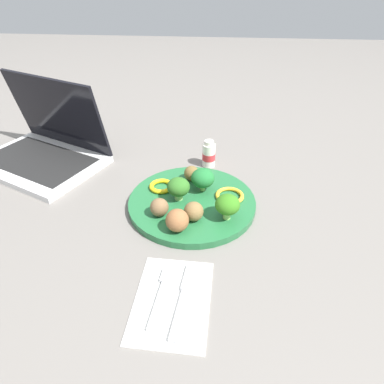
{
  "coord_description": "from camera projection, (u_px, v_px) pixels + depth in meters",
  "views": [
    {
      "loc": [
        -0.58,
        -0.05,
        0.45
      ],
      "look_at": [
        0.0,
        0.0,
        0.04
      ],
      "focal_mm": 30.73,
      "sensor_mm": 36.0,
      "label": 1
    }
  ],
  "objects": [
    {
      "name": "ground_plane",
      "position": [
        192.0,
        205.0,
        0.73
      ],
      "size": [
        4.0,
        4.0,
        0.0
      ],
      "primitive_type": "plane",
      "color": "slate"
    },
    {
      "name": "broccoli_floret_back_left",
      "position": [
        227.0,
        205.0,
        0.65
      ],
      "size": [
        0.05,
        0.05,
        0.05
      ],
      "color": "#A0D069",
      "rests_on": "plate"
    },
    {
      "name": "broccoli_floret_mid_left",
      "position": [
        203.0,
        178.0,
        0.74
      ],
      "size": [
        0.05,
        0.05,
        0.05
      ],
      "color": "#97C668",
      "rests_on": "plate"
    },
    {
      "name": "knife",
      "position": [
        184.0,
        295.0,
        0.53
      ],
      "size": [
        0.15,
        0.03,
        0.01
      ],
      "color": "silver",
      "rests_on": "napkin"
    },
    {
      "name": "pepper_ring_back_left",
      "position": [
        161.0,
        186.0,
        0.76
      ],
      "size": [
        0.08,
        0.08,
        0.01
      ],
      "primitive_type": "torus",
      "rotation": [
        0.0,
        0.0,
        3.92
      ],
      "color": "yellow",
      "rests_on": "plate"
    },
    {
      "name": "meatball_mid_right",
      "position": [
        194.0,
        211.0,
        0.66
      ],
      "size": [
        0.04,
        0.04,
        0.04
      ],
      "primitive_type": "sphere",
      "color": "brown",
      "rests_on": "plate"
    },
    {
      "name": "napkin",
      "position": [
        172.0,
        300.0,
        0.52
      ],
      "size": [
        0.17,
        0.12,
        0.01
      ],
      "primitive_type": "cube",
      "rotation": [
        0.0,
        0.0,
        -0.03
      ],
      "color": "white",
      "rests_on": "ground_plane"
    },
    {
      "name": "meatball_near_rim",
      "position": [
        159.0,
        207.0,
        0.67
      ],
      "size": [
        0.04,
        0.04,
        0.04
      ],
      "primitive_type": "sphere",
      "color": "brown",
      "rests_on": "plate"
    },
    {
      "name": "plate",
      "position": [
        192.0,
        202.0,
        0.73
      ],
      "size": [
        0.28,
        0.28,
        0.02
      ],
      "primitive_type": "cylinder",
      "color": "#236638",
      "rests_on": "ground_plane"
    },
    {
      "name": "broccoli_floret_far_rim",
      "position": [
        178.0,
        188.0,
        0.71
      ],
      "size": [
        0.05,
        0.05,
        0.05
      ],
      "color": "#98C373",
      "rests_on": "plate"
    },
    {
      "name": "pepper_ring_center",
      "position": [
        230.0,
        196.0,
        0.73
      ],
      "size": [
        0.06,
        0.06,
        0.01
      ],
      "primitive_type": "torus",
      "rotation": [
        0.0,
        0.0,
        1.56
      ],
      "color": "yellow",
      "rests_on": "plate"
    },
    {
      "name": "meatball_far_rim",
      "position": [
        177.0,
        220.0,
        0.63
      ],
      "size": [
        0.05,
        0.05,
        0.05
      ],
      "primitive_type": "sphere",
      "color": "brown",
      "rests_on": "plate"
    },
    {
      "name": "fork",
      "position": [
        162.0,
        293.0,
        0.53
      ],
      "size": [
        0.12,
        0.03,
        0.01
      ],
      "color": "silver",
      "rests_on": "napkin"
    },
    {
      "name": "meatball_front_right",
      "position": [
        192.0,
        173.0,
        0.78
      ],
      "size": [
        0.04,
        0.04,
        0.04
      ],
      "primitive_type": "sphere",
      "color": "brown",
      "rests_on": "plate"
    },
    {
      "name": "laptop",
      "position": [
        45.0,
        148.0,
        0.87
      ],
      "size": [
        0.33,
        0.38,
        0.21
      ],
      "color": "silver",
      "rests_on": "ground_plane"
    },
    {
      "name": "yogurt_bottle",
      "position": [
        209.0,
        155.0,
        0.86
      ],
      "size": [
        0.03,
        0.03,
        0.07
      ],
      "color": "white",
      "rests_on": "ground_plane"
    }
  ]
}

